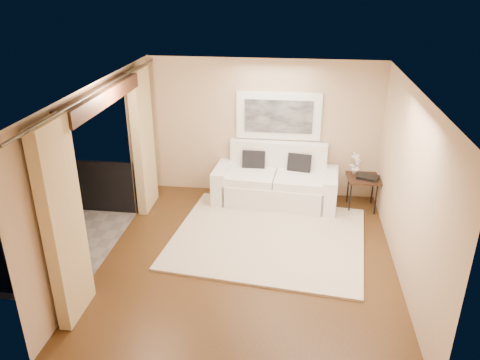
% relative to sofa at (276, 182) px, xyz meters
% --- Properties ---
extents(floor, '(5.00, 5.00, 0.00)m').
position_rel_sofa_xyz_m(floor, '(-0.30, -2.10, -0.40)').
color(floor, '#4D3116').
rests_on(floor, ground).
extents(room_shell, '(5.00, 6.40, 5.00)m').
position_rel_sofa_xyz_m(room_shell, '(-2.43, -2.10, 2.12)').
color(room_shell, white).
rests_on(room_shell, ground).
extents(balcony, '(1.81, 2.60, 1.17)m').
position_rel_sofa_xyz_m(balcony, '(-3.60, -2.10, -0.22)').
color(balcony, '#605B56').
rests_on(balcony, ground).
extents(curtains, '(0.16, 4.80, 2.64)m').
position_rel_sofa_xyz_m(curtains, '(-2.41, -2.10, 0.94)').
color(curtains, '#CDB47E').
rests_on(curtains, ground).
extents(artwork, '(1.62, 0.07, 0.92)m').
position_rel_sofa_xyz_m(artwork, '(-0.01, 0.36, 1.22)').
color(artwork, white).
rests_on(artwork, room_shell).
extents(rug, '(3.43, 3.07, 0.04)m').
position_rel_sofa_xyz_m(rug, '(-0.04, -1.46, -0.38)').
color(rug, beige).
rests_on(rug, floor).
extents(sofa, '(2.40, 1.17, 1.12)m').
position_rel_sofa_xyz_m(sofa, '(0.00, 0.00, 0.00)').
color(sofa, white).
rests_on(sofa, floor).
extents(side_table, '(0.62, 0.62, 0.63)m').
position_rel_sofa_xyz_m(side_table, '(1.63, -0.10, 0.18)').
color(side_table, black).
rests_on(side_table, floor).
extents(tray, '(0.46, 0.40, 0.05)m').
position_rel_sofa_xyz_m(tray, '(1.71, -0.14, 0.26)').
color(tray, black).
rests_on(tray, side_table).
extents(orchid, '(0.28, 0.28, 0.45)m').
position_rel_sofa_xyz_m(orchid, '(1.48, 0.02, 0.46)').
color(orchid, white).
rests_on(orchid, side_table).
extents(bistro_table, '(0.81, 0.81, 0.82)m').
position_rel_sofa_xyz_m(bistro_table, '(-3.64, -1.90, 0.35)').
color(bistro_table, black).
rests_on(bistro_table, balcony).
extents(balcony_chair_far, '(0.53, 0.54, 1.08)m').
position_rel_sofa_xyz_m(balcony_chair_far, '(-3.69, -1.58, 0.24)').
color(balcony_chair_far, black).
rests_on(balcony_chair_far, balcony).
extents(ice_bucket, '(0.18, 0.18, 0.20)m').
position_rel_sofa_xyz_m(ice_bucket, '(-3.83, -1.76, 0.53)').
color(ice_bucket, silver).
rests_on(ice_bucket, bistro_table).
extents(candle, '(0.06, 0.06, 0.07)m').
position_rel_sofa_xyz_m(candle, '(-3.61, -1.78, 0.46)').
color(candle, red).
rests_on(candle, bistro_table).
extents(vase, '(0.04, 0.04, 0.18)m').
position_rel_sofa_xyz_m(vase, '(-3.69, -2.07, 0.52)').
color(vase, silver).
rests_on(vase, bistro_table).
extents(glass_a, '(0.06, 0.06, 0.12)m').
position_rel_sofa_xyz_m(glass_a, '(-3.48, -1.98, 0.49)').
color(glass_a, silver).
rests_on(glass_a, bistro_table).
extents(glass_b, '(0.06, 0.06, 0.12)m').
position_rel_sofa_xyz_m(glass_b, '(-3.47, -1.86, 0.49)').
color(glass_b, silver).
rests_on(glass_b, bistro_table).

